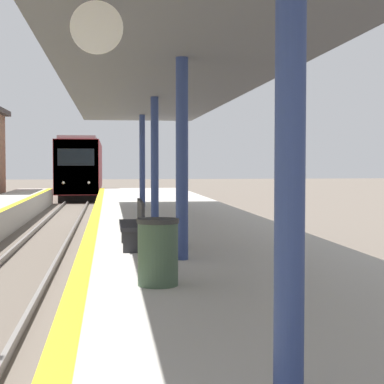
{
  "coord_description": "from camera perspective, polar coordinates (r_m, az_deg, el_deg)",
  "views": [
    {
      "loc": [
        2.09,
        -1.81,
        2.64
      ],
      "look_at": [
        4.61,
        17.67,
        1.74
      ],
      "focal_mm": 60.0,
      "sensor_mm": 36.0,
      "label": 1
    }
  ],
  "objects": [
    {
      "name": "bench",
      "position": [
        12.58,
        -5.13,
        -2.72
      ],
      "size": [
        0.44,
        1.79,
        0.92
      ],
      "color": "#28282D",
      "rests_on": "platform_right"
    },
    {
      "name": "station_canopy",
      "position": [
        14.31,
        -2.41,
        9.98
      ],
      "size": [
        4.52,
        26.3,
        3.64
      ],
      "color": "navy",
      "rests_on": "platform_right"
    },
    {
      "name": "trash_bin",
      "position": [
        8.71,
        -3.04,
        -5.34
      ],
      "size": [
        0.57,
        0.57,
        0.91
      ],
      "color": "#384C38",
      "rests_on": "platform_right"
    },
    {
      "name": "train",
      "position": [
        50.67,
        -9.75,
        2.14
      ],
      "size": [
        2.89,
        18.69,
        4.39
      ],
      "color": "black",
      "rests_on": "ground"
    }
  ]
}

